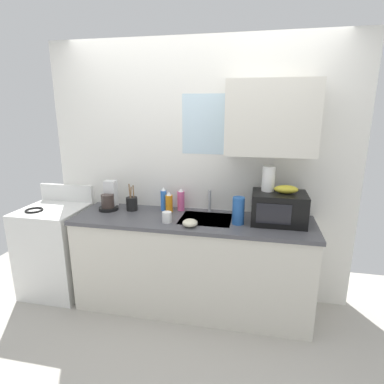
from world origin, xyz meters
name	(u,v)px	position (x,y,z in m)	size (l,w,h in m)	color
kitchen_wall_assembly	(210,165)	(0.11, 0.31, 1.34)	(2.95, 0.42, 2.50)	white
counter_unit	(192,263)	(0.00, 0.00, 0.46)	(2.18, 0.63, 0.90)	silver
sink_faucet	(210,201)	(0.12, 0.24, 1.01)	(0.03, 0.03, 0.21)	#B2B5BA
stove_range	(57,249)	(-1.44, 0.00, 0.46)	(0.60, 0.60, 1.08)	white
microwave	(279,208)	(0.76, 0.05, 1.04)	(0.46, 0.35, 0.27)	black
banana_bunch	(286,189)	(0.81, 0.05, 1.20)	(0.20, 0.11, 0.07)	gold
paper_towel_roll	(268,179)	(0.66, 0.10, 1.28)	(0.11, 0.11, 0.22)	white
coffee_maker	(109,199)	(-0.86, 0.11, 1.00)	(0.19, 0.21, 0.28)	black
dish_soap_bottle_pink	(181,200)	(-0.16, 0.22, 1.01)	(0.07, 0.07, 0.22)	#E55999
dish_soap_bottle_orange	(169,203)	(-0.26, 0.15, 0.99)	(0.07, 0.07, 0.20)	orange
dish_soap_bottle_blue	(164,199)	(-0.32, 0.18, 1.01)	(0.06, 0.06, 0.23)	blue
cereal_canister	(238,211)	(0.42, -0.05, 1.02)	(0.10, 0.10, 0.24)	#2659A5
mug_white	(167,217)	(-0.20, -0.14, 0.95)	(0.08, 0.08, 0.10)	white
utensil_crock	(132,203)	(-0.63, 0.12, 0.97)	(0.11, 0.11, 0.26)	black
small_bowl	(190,223)	(0.02, -0.20, 0.93)	(0.13, 0.13, 0.07)	beige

